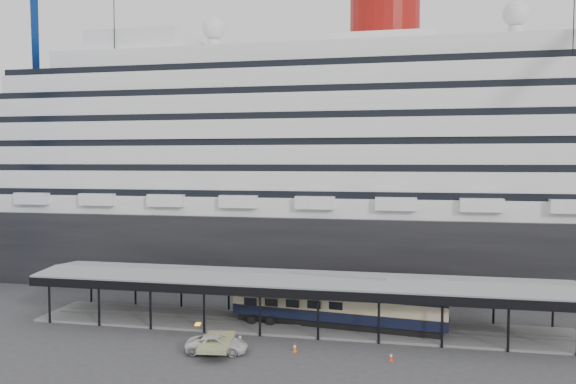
{
  "coord_description": "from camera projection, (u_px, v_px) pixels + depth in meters",
  "views": [
    {
      "loc": [
        10.56,
        -51.83,
        17.25
      ],
      "look_at": [
        -1.5,
        8.0,
        13.86
      ],
      "focal_mm": 35.0,
      "sensor_mm": 36.0,
      "label": 1
    }
  ],
  "objects": [
    {
      "name": "cruise_ship",
      "position": [
        330.0,
        154.0,
        84.06
      ],
      "size": [
        130.0,
        30.0,
        43.9
      ],
      "color": "black",
      "rests_on": "ground"
    },
    {
      "name": "platform_canopy",
      "position": [
        296.0,
        304.0,
        58.53
      ],
      "size": [
        56.0,
        9.18,
        5.3
      ],
      "color": "slate",
      "rests_on": "ground"
    },
    {
      "name": "port_truck",
      "position": [
        217.0,
        344.0,
        50.41
      ],
      "size": [
        5.85,
        3.3,
        1.54
      ],
      "primitive_type": "imported",
      "rotation": [
        0.0,
        0.0,
        1.71
      ],
      "color": "silver",
      "rests_on": "ground"
    },
    {
      "name": "traffic_cone_mid",
      "position": [
        295.0,
        347.0,
        50.66
      ],
      "size": [
        0.48,
        0.48,
        0.81
      ],
      "rotation": [
        0.0,
        0.0,
        -0.17
      ],
      "color": "#E25F0C",
      "rests_on": "ground"
    },
    {
      "name": "ground",
      "position": [
        287.0,
        341.0,
        53.77
      ],
      "size": [
        200.0,
        200.0,
        0.0
      ],
      "primitive_type": "plane",
      "color": "#343436",
      "rests_on": "ground"
    },
    {
      "name": "traffic_cone_right",
      "position": [
        391.0,
        356.0,
        48.43
      ],
      "size": [
        0.39,
        0.39,
        0.73
      ],
      "rotation": [
        0.0,
        0.0,
        0.05
      ],
      "color": "#F7350D",
      "rests_on": "ground"
    },
    {
      "name": "pullman_carriage",
      "position": [
        337.0,
        303.0,
        57.67
      ],
      "size": [
        22.36,
        5.57,
        21.77
      ],
      "rotation": [
        0.0,
        0.0,
        -0.12
      ],
      "color": "black",
      "rests_on": "ground"
    },
    {
      "name": "traffic_cone_left",
      "position": [
        240.0,
        338.0,
        53.28
      ],
      "size": [
        0.56,
        0.56,
        0.85
      ],
      "rotation": [
        0.0,
        0.0,
        -0.36
      ],
      "color": "#EB450D",
      "rests_on": "ground"
    }
  ]
}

